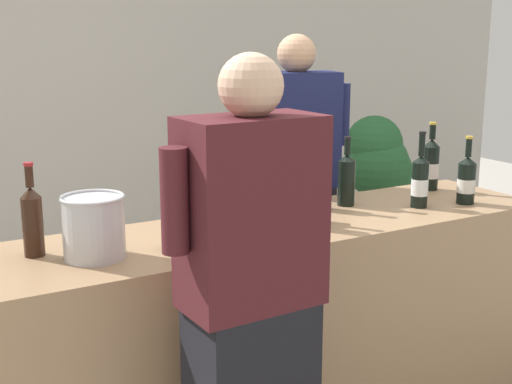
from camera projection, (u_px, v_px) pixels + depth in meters
The scene contains 18 objects.
wall_back at pixel (93, 76), 4.93m from camera, with size 8.00×0.10×2.80m, color beige.
counter at pixel (282, 326), 2.95m from camera, with size 2.48×0.63×0.92m, color #9E7A56.
wine_bottle_0 at pixel (431, 165), 3.44m from camera, with size 0.08×0.08×0.34m.
wine_bottle_1 at pixel (292, 193), 2.87m from camera, with size 0.08×0.08×0.34m.
wine_bottle_2 at pixel (317, 183), 3.06m from camera, with size 0.08×0.08×0.31m.
wine_bottle_3 at pixel (420, 181), 3.09m from camera, with size 0.08×0.08×0.35m.
wine_bottle_4 at pixel (346, 179), 3.12m from camera, with size 0.08×0.08×0.32m.
wine_bottle_5 at pixel (32, 219), 2.40m from camera, with size 0.07×0.07×0.34m.
wine_bottle_6 at pixel (183, 199), 2.78m from camera, with size 0.08×0.08×0.30m.
wine_bottle_7 at pixel (269, 188), 2.96m from camera, with size 0.07×0.07×0.31m.
wine_bottle_8 at pixel (173, 216), 2.49m from camera, with size 0.08×0.08×0.35m.
wine_bottle_9 at pixel (466, 180), 3.16m from camera, with size 0.08×0.08×0.32m.
wine_bottle_10 at pixel (307, 197), 2.76m from camera, with size 0.07×0.07×0.34m.
wine_glass at pixel (271, 198), 2.71m from camera, with size 0.08×0.08×0.19m.
ice_bucket at pixel (94, 227), 2.38m from camera, with size 0.22×0.22×0.23m.
person_server at pixel (295, 205), 3.55m from camera, with size 0.55×0.35×1.69m.
person_guest at pixel (251, 325), 2.15m from camera, with size 0.59×0.26×1.64m.
potted_shrub at pixel (379, 175), 4.72m from camera, with size 0.54×0.47×1.16m.
Camera 1 is at (-1.46, -2.32, 1.69)m, focal length 47.95 mm.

